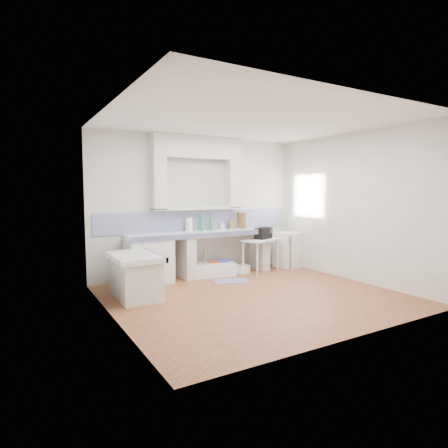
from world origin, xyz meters
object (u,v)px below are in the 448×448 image
stove (155,260)px  side_table (261,255)px  sink (210,270)px  fridge (288,250)px

stove → side_table: stove is taller
sink → fridge: fridge is taller
sink → fridge: size_ratio=1.23×
stove → fridge: bearing=-1.3°
stove → side_table: bearing=-4.6°
fridge → sink: bearing=159.4°
stove → sink: 1.20m
stove → sink: size_ratio=0.88×
side_table → fridge: size_ratio=1.07×
sink → side_table: (1.10, -0.21, 0.23)m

